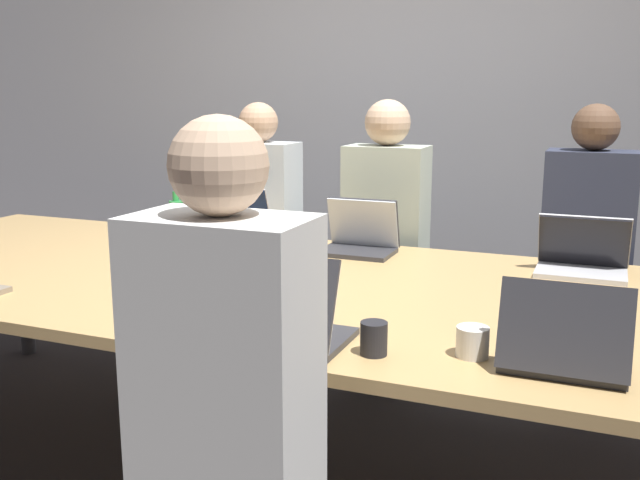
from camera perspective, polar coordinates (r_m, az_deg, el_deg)
ground_plane at (r=3.06m, az=-4.03°, el=-17.37°), size 24.00×24.00×0.00m
curtain_wall at (r=4.50m, az=6.93°, el=10.59°), size 12.00×0.06×2.80m
conference_table at (r=2.78m, az=-4.25°, el=-4.08°), size 4.07×1.56×0.78m
laptop_far_center at (r=3.20m, az=3.21°, el=0.24°), size 0.33×0.24×0.24m
person_far_center at (r=3.62m, az=5.24°, el=-0.67°), size 0.40×0.24×1.45m
laptop_near_right at (r=1.95m, az=18.92°, el=-8.04°), size 0.32×0.25×0.25m
cup_near_right at (r=2.00m, az=12.10°, el=-7.97°), size 0.09×0.09×0.08m
laptop_near_midright at (r=2.03m, az=-2.53°, el=-6.42°), size 0.31×0.27×0.27m
person_near_midright at (r=1.70m, az=-7.49°, el=-15.75°), size 0.40×0.24×1.44m
cup_near_midright at (r=1.98m, az=4.33°, el=-7.86°), size 0.08×0.08×0.09m
bottle_near_midright at (r=2.27m, az=-7.40°, el=-3.53°), size 0.06×0.06×0.27m
laptop_far_midleft at (r=3.45m, az=-6.87°, el=1.08°), size 0.33×0.27×0.26m
person_far_midleft at (r=3.86m, az=-4.79°, el=-0.10°), size 0.40×0.24×1.43m
cup_far_midleft at (r=3.57m, az=-10.88°, el=0.77°), size 0.07×0.07×0.08m
bottle_far_midleft at (r=3.46m, az=-11.39°, el=1.52°), size 0.07×0.07×0.25m
laptop_far_right at (r=3.01m, az=20.23°, el=-1.28°), size 0.35×0.24×0.23m
person_far_right at (r=3.54m, az=20.43°, el=-1.86°), size 0.40×0.24×1.44m
stapler at (r=2.56m, az=-6.54°, el=-3.82°), size 0.06×0.15×0.05m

